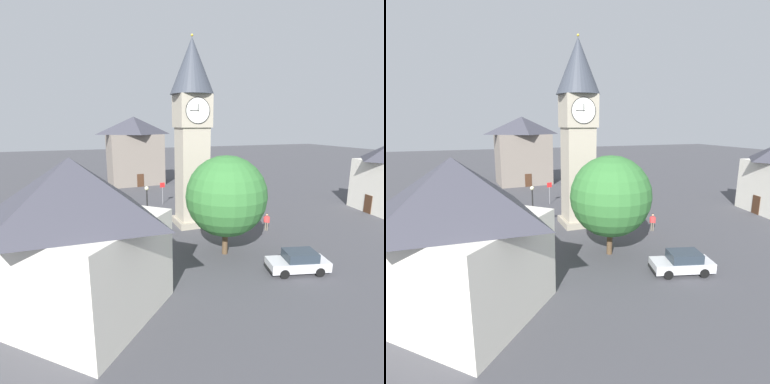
# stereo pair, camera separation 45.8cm
# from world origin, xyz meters

# --- Properties ---
(ground_plane) EXTENTS (200.00, 200.00, 0.00)m
(ground_plane) POSITION_xyz_m (0.00, 0.00, 0.00)
(ground_plane) COLOR #424247
(clock_tower) EXTENTS (4.13, 4.13, 17.90)m
(clock_tower) POSITION_xyz_m (0.00, 0.00, 10.41)
(clock_tower) COLOR gray
(clock_tower) RESTS_ON ground
(car_blue_kerb) EXTENTS (4.36, 2.38, 1.53)m
(car_blue_kerb) POSITION_xyz_m (10.13, 4.46, 0.76)
(car_blue_kerb) COLOR gold
(car_blue_kerb) RESTS_ON ground
(car_silver_kerb) EXTENTS (4.46, 3.25, 1.53)m
(car_silver_kerb) POSITION_xyz_m (-5.45, -2.67, 0.76)
(car_silver_kerb) COLOR gold
(car_silver_kerb) RESTS_ON ground
(car_red_corner) EXTENTS (3.69, 4.37, 1.53)m
(car_red_corner) POSITION_xyz_m (8.91, -10.53, 0.76)
(car_red_corner) COLOR red
(car_red_corner) RESTS_ON ground
(car_white_side) EXTENTS (4.41, 2.64, 1.53)m
(car_white_side) POSITION_xyz_m (-3.26, 12.28, 0.76)
(car_white_side) COLOR silver
(car_white_side) RESTS_ON ground
(car_black_far) EXTENTS (4.36, 2.38, 1.53)m
(car_black_far) POSITION_xyz_m (7.64, -2.31, 0.76)
(car_black_far) COLOR white
(car_black_far) RESTS_ON ground
(pedestrian) EXTENTS (0.50, 0.37, 1.69)m
(pedestrian) POSITION_xyz_m (-6.02, 4.30, 1.01)
(pedestrian) COLOR #706656
(pedestrian) RESTS_ON ground
(tree) EXTENTS (6.19, 6.19, 7.75)m
(tree) POSITION_xyz_m (0.10, 7.77, 4.65)
(tree) COLOR brown
(tree) RESTS_ON ground
(building_shop_left) EXTENTS (9.38, 7.25, 11.17)m
(building_shop_left) POSITION_xyz_m (1.56, -23.73, 5.69)
(building_shop_left) COLOR slate
(building_shop_left) RESTS_ON ground
(building_corner_back) EXTENTS (10.98, 10.92, 8.40)m
(building_corner_back) POSITION_xyz_m (10.81, 11.81, 4.30)
(building_corner_back) COLOR silver
(building_corner_back) RESTS_ON ground
(lamp_post) EXTENTS (0.36, 0.36, 4.70)m
(lamp_post) POSITION_xyz_m (5.03, 2.24, 3.17)
(lamp_post) COLOR black
(lamp_post) RESTS_ON ground
(road_sign) EXTENTS (0.60, 0.07, 2.80)m
(road_sign) POSITION_xyz_m (0.82, -8.56, 1.90)
(road_sign) COLOR gray
(road_sign) RESTS_ON ground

